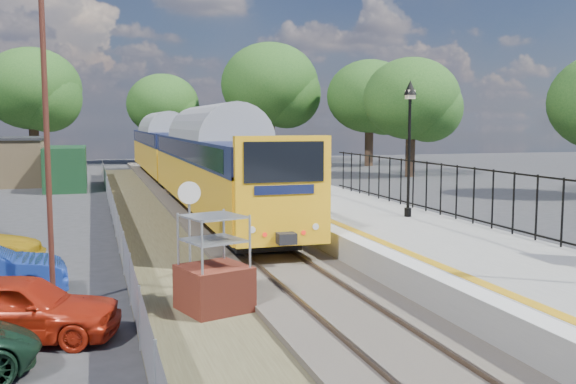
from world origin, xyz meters
name	(u,v)px	position (x,y,z in m)	size (l,w,h in m)	color
ground	(322,302)	(0.00, 0.00, 0.00)	(120.00, 120.00, 0.00)	#2D2D30
track_bed	(220,231)	(-0.47, 9.67, 0.09)	(5.90, 80.00, 0.29)	#473F38
platform	(355,222)	(4.20, 8.00, 0.45)	(5.00, 70.00, 0.90)	gray
platform_edge	(301,212)	(2.14, 8.00, 0.90)	(0.90, 70.00, 0.01)	silver
victorian_lamp_north	(410,116)	(5.30, 6.00, 4.30)	(0.44, 0.44, 4.60)	black
palisade_fence	(508,201)	(6.55, 2.24, 1.84)	(0.12, 26.00, 2.00)	black
wire_fence	(114,213)	(-4.20, 12.00, 0.60)	(0.06, 52.00, 1.20)	#999EA3
tree_line	(168,92)	(1.40, 42.00, 6.61)	(56.80, 43.80, 11.88)	#332319
train	(182,153)	(0.00, 23.47, 2.34)	(2.82, 40.83, 3.51)	#EFAA15
brick_plinth	(214,266)	(-2.50, -0.10, 1.03)	(1.68, 1.68, 2.15)	maroon
speed_sign	(190,218)	(-2.74, 1.77, 1.82)	(0.54, 0.13, 2.69)	#999EA3
carpark_lamp	(46,120)	(-5.85, 1.18, 4.14)	(0.25, 0.50, 7.29)	#4C2319
car_red	(19,308)	(-6.34, -0.81, 0.64)	(1.51, 3.74, 1.28)	#B12510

